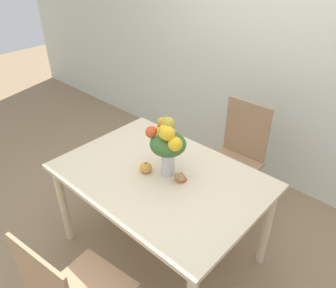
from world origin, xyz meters
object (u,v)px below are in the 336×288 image
(flower_vase, at_px, (167,142))
(pumpkin, at_px, (146,167))
(turkey_figurine, at_px, (181,176))
(dining_chair_near_window, at_px, (236,157))

(flower_vase, distance_m, pumpkin, 0.26)
(flower_vase, relative_size, turkey_figurine, 3.98)
(pumpkin, relative_size, turkey_figurine, 0.81)
(pumpkin, height_order, turkey_figurine, pumpkin)
(flower_vase, distance_m, dining_chair_near_window, 0.94)
(pumpkin, relative_size, dining_chair_near_window, 0.09)
(flower_vase, xyz_separation_m, turkey_figurine, (0.12, 0.00, -0.22))
(flower_vase, relative_size, dining_chair_near_window, 0.43)
(flower_vase, height_order, pumpkin, flower_vase)
(turkey_figurine, relative_size, dining_chair_near_window, 0.11)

